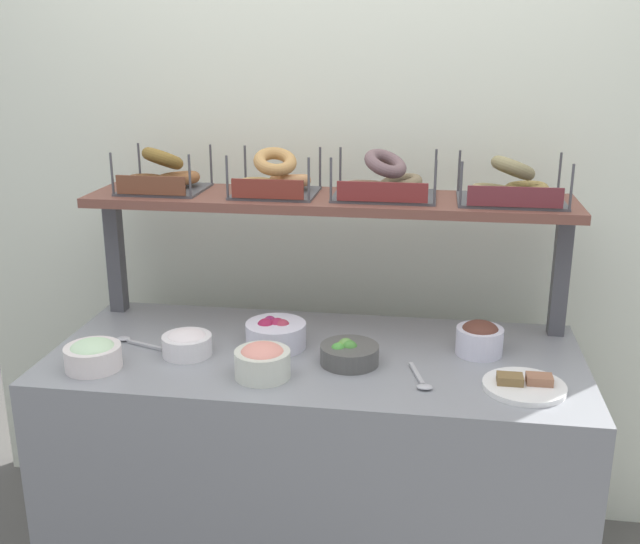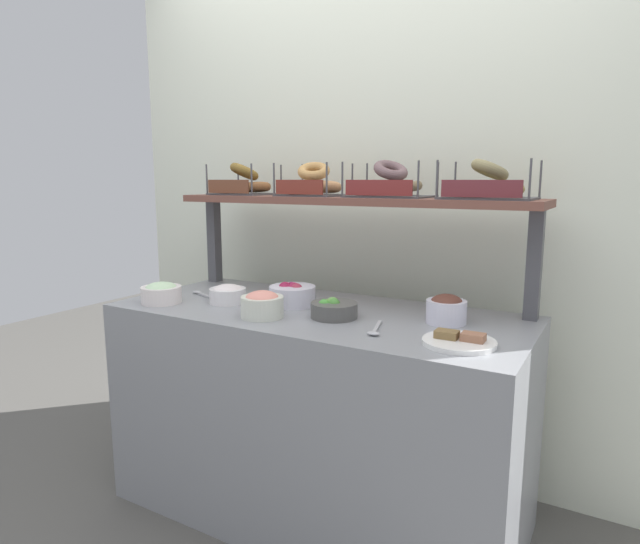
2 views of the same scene
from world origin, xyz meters
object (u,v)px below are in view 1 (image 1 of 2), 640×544
object	(u,v)px
bagel_basket_cinnamon_raisin	(163,176)
bagel_basket_sesame	(275,179)
bowl_lox_spread	(262,361)
bagel_basket_poppy	(384,182)
serving_spoon_near_plate	(421,381)
bowl_chocolate_spread	(480,338)
bowl_scallion_spread	(93,355)
serving_plate_white	(524,385)
bowl_veggie_mix	(349,353)
bowl_cream_cheese	(187,343)
bagel_basket_everything	(511,187)
serving_spoon_by_edge	(133,342)
bowl_beet_salad	(276,334)

from	to	relation	value
bagel_basket_cinnamon_raisin	bagel_basket_sesame	size ratio (longest dim) A/B	1.01
bowl_lox_spread	bagel_basket_poppy	xyz separation A→B (m)	(0.30, 0.47, 0.43)
serving_spoon_near_plate	bagel_basket_cinnamon_raisin	world-z (taller)	bagel_basket_cinnamon_raisin
bowl_chocolate_spread	bowl_lox_spread	world-z (taller)	bowl_chocolate_spread
bagel_basket_cinnamon_raisin	bagel_basket_poppy	xyz separation A→B (m)	(0.73, 0.00, 0.00)
bowl_chocolate_spread	bowl_lox_spread	bearing A→B (deg)	-157.23
bowl_scallion_spread	serving_spoon_near_plate	bearing A→B (deg)	2.62
serving_plate_white	bowl_scallion_spread	bearing A→B (deg)	-177.65
bowl_veggie_mix	bowl_scallion_spread	xyz separation A→B (m)	(-0.73, -0.15, 0.01)
bowl_scallion_spread	serving_spoon_near_plate	world-z (taller)	bowl_scallion_spread
bowl_veggie_mix	bagel_basket_poppy	size ratio (longest dim) A/B	0.53
bowl_scallion_spread	bagel_basket_sesame	world-z (taller)	bagel_basket_sesame
bowl_cream_cheese	serving_plate_white	distance (m)	0.99
bowl_veggie_mix	bagel_basket_sesame	distance (m)	0.63
bagel_basket_everything	bowl_cream_cheese	bearing A→B (deg)	-160.52
bowl_scallion_spread	bagel_basket_sesame	size ratio (longest dim) A/B	0.60
bowl_lox_spread	bagel_basket_everything	size ratio (longest dim) A/B	0.49
bowl_lox_spread	bagel_basket_poppy	world-z (taller)	bagel_basket_poppy
bowl_lox_spread	bowl_veggie_mix	bearing A→B (deg)	28.99
serving_spoon_by_edge	bagel_basket_sesame	world-z (taller)	bagel_basket_sesame
bowl_beet_salad	bagel_basket_sesame	size ratio (longest dim) A/B	0.69
serving_plate_white	bagel_basket_poppy	world-z (taller)	bagel_basket_poppy
bowl_veggie_mix	serving_spoon_near_plate	bearing A→B (deg)	-25.72
bowl_lox_spread	bagel_basket_everything	xyz separation A→B (m)	(0.69, 0.45, 0.43)
serving_plate_white	bagel_basket_everything	distance (m)	0.63
serving_spoon_near_plate	bagel_basket_sesame	size ratio (longest dim) A/B	0.63
bowl_cream_cheese	bagel_basket_poppy	world-z (taller)	bagel_basket_poppy
serving_plate_white	bagel_basket_cinnamon_raisin	xyz separation A→B (m)	(-1.16, 0.43, 0.47)
bowl_veggie_mix	serving_spoon_by_edge	size ratio (longest dim) A/B	0.99
bagel_basket_everything	bagel_basket_cinnamon_raisin	bearing A→B (deg)	179.35
bowl_veggie_mix	bagel_basket_poppy	world-z (taller)	bagel_basket_poppy
bowl_chocolate_spread	bowl_beet_salad	world-z (taller)	bowl_chocolate_spread
bowl_cream_cheese	serving_plate_white	bearing A→B (deg)	-4.96
serving_spoon_by_edge	bagel_basket_poppy	size ratio (longest dim) A/B	0.54
bowl_beet_salad	bagel_basket_cinnamon_raisin	bearing A→B (deg)	149.65
bagel_basket_sesame	bagel_basket_poppy	distance (m)	0.35
bowl_veggie_mix	bagel_basket_cinnamon_raisin	size ratio (longest dim) A/B	0.63
serving_plate_white	bagel_basket_sesame	bearing A→B (deg)	151.06
bowl_veggie_mix	bowl_cream_cheese	distance (m)	0.49
bowl_lox_spread	bagel_basket_cinnamon_raisin	size ratio (longest dim) A/B	0.58
bowl_lox_spread	bagel_basket_poppy	distance (m)	0.70
bagel_basket_sesame	bowl_chocolate_spread	bearing A→B (deg)	-17.02
bowl_lox_spread	bowl_scallion_spread	bearing A→B (deg)	-177.81
bowl_cream_cheese	bowl_chocolate_spread	bearing A→B (deg)	9.17
serving_plate_white	bowl_veggie_mix	bearing A→B (deg)	168.97
serving_spoon_near_plate	bagel_basket_everything	world-z (taller)	bagel_basket_everything
bowl_lox_spread	bowl_beet_salad	bearing A→B (deg)	92.10
serving_plate_white	bowl_beet_salad	bearing A→B (deg)	165.84
bagel_basket_cinnamon_raisin	bagel_basket_poppy	bearing A→B (deg)	0.15
bowl_chocolate_spread	bagel_basket_sesame	distance (m)	0.82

